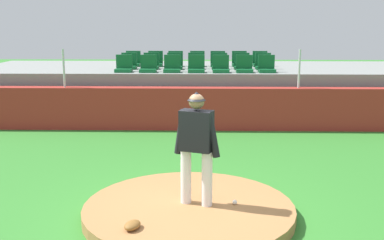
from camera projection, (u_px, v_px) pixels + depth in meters
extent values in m
plane|color=#317C2B|center=(189.00, 216.00, 7.31)|extent=(60.00, 60.00, 0.00)
cylinder|color=#A57242|center=(189.00, 211.00, 7.29)|extent=(3.26, 3.26, 0.18)
cylinder|color=white|center=(186.00, 176.00, 7.30)|extent=(0.16, 0.16, 0.86)
cylinder|color=white|center=(207.00, 179.00, 7.18)|extent=(0.16, 0.16, 0.86)
cube|color=black|center=(196.00, 131.00, 7.08)|extent=(0.54, 0.40, 0.62)
cylinder|color=black|center=(181.00, 132.00, 7.18)|extent=(0.24, 0.17, 0.70)
cylinder|color=black|center=(213.00, 135.00, 7.00)|extent=(0.26, 0.18, 0.70)
sphere|color=#8C6647|center=(197.00, 101.00, 6.99)|extent=(0.24, 0.24, 0.24)
cone|color=black|center=(197.00, 96.00, 6.98)|extent=(0.35, 0.35, 0.13)
sphere|color=white|center=(235.00, 202.00, 7.29)|extent=(0.07, 0.07, 0.07)
ellipsoid|color=brown|center=(132.00, 225.00, 6.43)|extent=(0.28, 0.35, 0.11)
cube|color=#A22C25|center=(195.00, 109.00, 13.06)|extent=(14.60, 0.40, 1.17)
cylinder|color=silver|center=(64.00, 68.00, 12.91)|extent=(0.06, 0.06, 1.05)
cylinder|color=silver|center=(299.00, 69.00, 12.76)|extent=(0.06, 0.06, 1.05)
cube|color=gray|center=(197.00, 89.00, 15.66)|extent=(14.10, 4.42, 1.49)
cube|color=#11582A|center=(124.00, 70.00, 13.85)|extent=(0.48, 0.44, 0.10)
cube|color=#11582A|center=(124.00, 61.00, 13.97)|extent=(0.48, 0.08, 0.40)
cube|color=#11582A|center=(148.00, 71.00, 13.81)|extent=(0.48, 0.44, 0.10)
cube|color=#11582A|center=(149.00, 61.00, 13.93)|extent=(0.48, 0.08, 0.40)
cube|color=#11582A|center=(172.00, 71.00, 13.79)|extent=(0.48, 0.44, 0.10)
cube|color=#11582A|center=(172.00, 62.00, 13.92)|extent=(0.48, 0.08, 0.40)
cube|color=#11582A|center=(196.00, 71.00, 13.75)|extent=(0.48, 0.44, 0.10)
cube|color=#11582A|center=(196.00, 62.00, 13.87)|extent=(0.48, 0.08, 0.40)
cube|color=#11582A|center=(221.00, 71.00, 13.73)|extent=(0.48, 0.44, 0.10)
cube|color=#11582A|center=(221.00, 62.00, 13.85)|extent=(0.48, 0.08, 0.40)
cube|color=#11582A|center=(244.00, 71.00, 13.74)|extent=(0.48, 0.44, 0.10)
cube|color=#11582A|center=(244.00, 62.00, 13.86)|extent=(0.48, 0.08, 0.40)
cube|color=#11582A|center=(267.00, 71.00, 13.75)|extent=(0.48, 0.44, 0.10)
cube|color=#11582A|center=(266.00, 62.00, 13.87)|extent=(0.48, 0.08, 0.40)
cube|color=#11582A|center=(129.00, 68.00, 14.70)|extent=(0.48, 0.44, 0.10)
cube|color=#11582A|center=(129.00, 59.00, 14.83)|extent=(0.48, 0.08, 0.40)
cube|color=#11582A|center=(151.00, 68.00, 14.70)|extent=(0.48, 0.44, 0.10)
cube|color=#11582A|center=(151.00, 59.00, 14.82)|extent=(0.48, 0.08, 0.40)
cube|color=#11582A|center=(175.00, 68.00, 14.66)|extent=(0.48, 0.44, 0.10)
cube|color=#11582A|center=(175.00, 59.00, 14.78)|extent=(0.48, 0.08, 0.40)
cube|color=#11582A|center=(196.00, 68.00, 14.67)|extent=(0.48, 0.44, 0.10)
cube|color=#11582A|center=(196.00, 59.00, 14.80)|extent=(0.48, 0.08, 0.40)
cube|color=#11582A|center=(220.00, 68.00, 14.65)|extent=(0.48, 0.44, 0.10)
cube|color=#11582A|center=(219.00, 59.00, 14.77)|extent=(0.48, 0.08, 0.40)
cube|color=#11582A|center=(242.00, 68.00, 14.64)|extent=(0.48, 0.44, 0.10)
cube|color=#11582A|center=(242.00, 59.00, 14.76)|extent=(0.48, 0.08, 0.40)
cube|color=#11582A|center=(263.00, 68.00, 14.60)|extent=(0.48, 0.44, 0.10)
cube|color=#11582A|center=(263.00, 59.00, 14.73)|extent=(0.48, 0.08, 0.40)
cube|color=#11582A|center=(133.00, 65.00, 15.58)|extent=(0.48, 0.44, 0.10)
cube|color=#11582A|center=(133.00, 57.00, 15.71)|extent=(0.48, 0.08, 0.40)
cube|color=#11582A|center=(155.00, 65.00, 15.57)|extent=(0.48, 0.44, 0.10)
cube|color=#11582A|center=(156.00, 57.00, 15.69)|extent=(0.48, 0.08, 0.40)
cube|color=#11582A|center=(175.00, 65.00, 15.54)|extent=(0.48, 0.44, 0.10)
cube|color=#11582A|center=(176.00, 57.00, 15.67)|extent=(0.48, 0.08, 0.40)
cube|color=#11582A|center=(197.00, 65.00, 15.54)|extent=(0.48, 0.44, 0.10)
cube|color=#11582A|center=(197.00, 57.00, 15.66)|extent=(0.48, 0.08, 0.40)
cube|color=#11582A|center=(218.00, 65.00, 15.52)|extent=(0.48, 0.44, 0.10)
cube|color=#11582A|center=(218.00, 57.00, 15.64)|extent=(0.48, 0.08, 0.40)
cube|color=#11582A|center=(239.00, 65.00, 15.53)|extent=(0.48, 0.44, 0.10)
cube|color=#11582A|center=(239.00, 57.00, 15.65)|extent=(0.48, 0.08, 0.40)
cube|color=#11582A|center=(260.00, 65.00, 15.51)|extent=(0.48, 0.44, 0.10)
cube|color=#11582A|center=(260.00, 57.00, 15.63)|extent=(0.48, 0.08, 0.40)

